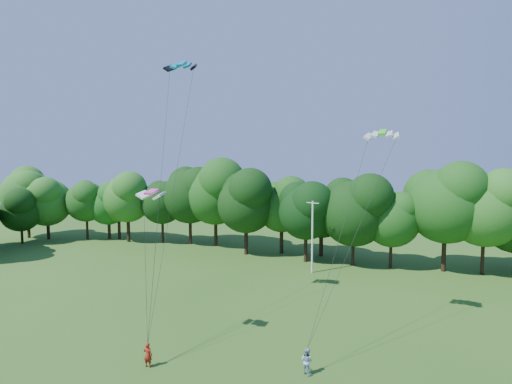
% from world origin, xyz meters
% --- Properties ---
extents(utility_pole, '(1.55, 0.78, 8.38)m').
position_xyz_m(utility_pole, '(3.28, 28.41, 4.30)').
color(utility_pole, silver).
rests_on(utility_pole, ground).
extents(kite_flyer_left, '(0.60, 0.41, 1.60)m').
position_xyz_m(kite_flyer_left, '(-2.85, 4.19, 0.80)').
color(kite_flyer_left, maroon).
rests_on(kite_flyer_left, ground).
extents(kite_flyer_right, '(0.99, 0.91, 1.64)m').
position_xyz_m(kite_flyer_right, '(6.93, 6.57, 0.82)').
color(kite_flyer_right, '#A1B9DF').
rests_on(kite_flyer_right, ground).
extents(kite_teal, '(2.78, 1.44, 0.68)m').
position_xyz_m(kite_teal, '(-5.33, 13.74, 21.21)').
color(kite_teal, '#0581A0').
rests_on(kite_teal, ground).
extents(kite_green, '(2.64, 1.45, 0.55)m').
position_xyz_m(kite_green, '(10.90, 14.68, 15.23)').
color(kite_green, '#38E923').
rests_on(kite_green, ground).
extents(kite_pink, '(1.95, 1.00, 0.37)m').
position_xyz_m(kite_pink, '(-4.01, 6.78, 11.00)').
color(kite_pink, '#EB419F').
rests_on(kite_pink, ground).
extents(tree_back_west, '(7.12, 7.12, 10.35)m').
position_xyz_m(tree_back_west, '(-32.18, 37.48, 6.46)').
color(tree_back_west, '#372116').
rests_on(tree_back_west, ground).
extents(tree_back_center, '(7.64, 7.64, 11.11)m').
position_xyz_m(tree_back_center, '(1.61, 33.06, 6.94)').
color(tree_back_center, black).
rests_on(tree_back_center, ground).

